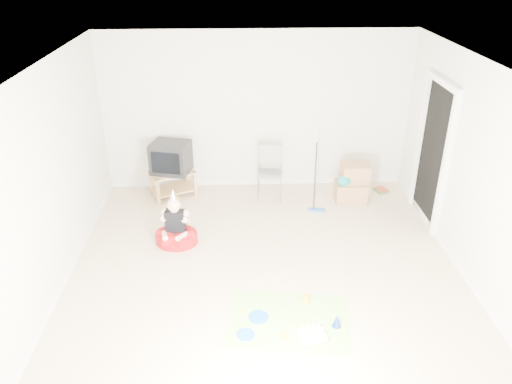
{
  "coord_description": "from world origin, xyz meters",
  "views": [
    {
      "loc": [
        -0.34,
        -5.3,
        3.79
      ],
      "look_at": [
        -0.1,
        0.4,
        0.9
      ],
      "focal_mm": 35.0,
      "sensor_mm": 36.0,
      "label": 1
    }
  ],
  "objects_px": {
    "tv_stand": "(173,181)",
    "birthday_cake": "(312,336)",
    "folding_chair": "(270,174)",
    "seated_woman": "(176,231)",
    "cardboard_boxes": "(352,183)",
    "crt_tv": "(171,157)"
  },
  "relations": [
    {
      "from": "folding_chair",
      "to": "birthday_cake",
      "type": "bearing_deg",
      "value": -85.94
    },
    {
      "from": "folding_chair",
      "to": "tv_stand",
      "type": "bearing_deg",
      "value": 174.66
    },
    {
      "from": "tv_stand",
      "to": "birthday_cake",
      "type": "bearing_deg",
      "value": -62.09
    },
    {
      "from": "cardboard_boxes",
      "to": "crt_tv",
      "type": "bearing_deg",
      "value": 174.13
    },
    {
      "from": "cardboard_boxes",
      "to": "folding_chair",
      "type": "bearing_deg",
      "value": 173.49
    },
    {
      "from": "folding_chair",
      "to": "cardboard_boxes",
      "type": "xyz_separation_m",
      "value": [
        1.32,
        -0.15,
        -0.13
      ]
    },
    {
      "from": "folding_chair",
      "to": "seated_woman",
      "type": "bearing_deg",
      "value": -136.54
    },
    {
      "from": "tv_stand",
      "to": "crt_tv",
      "type": "xyz_separation_m",
      "value": [
        -0.0,
        0.0,
        0.42
      ]
    },
    {
      "from": "folding_chair",
      "to": "birthday_cake",
      "type": "xyz_separation_m",
      "value": [
        0.23,
        -3.27,
        -0.39
      ]
    },
    {
      "from": "birthday_cake",
      "to": "folding_chair",
      "type": "bearing_deg",
      "value": 94.06
    },
    {
      "from": "crt_tv",
      "to": "tv_stand",
      "type": "bearing_deg",
      "value": 14.85
    },
    {
      "from": "folding_chair",
      "to": "birthday_cake",
      "type": "distance_m",
      "value": 3.31
    },
    {
      "from": "crt_tv",
      "to": "seated_woman",
      "type": "distance_m",
      "value": 1.56
    },
    {
      "from": "seated_woman",
      "to": "birthday_cake",
      "type": "distance_m",
      "value": 2.55
    },
    {
      "from": "tv_stand",
      "to": "seated_woman",
      "type": "relative_size",
      "value": 0.97
    },
    {
      "from": "crt_tv",
      "to": "folding_chair",
      "type": "relative_size",
      "value": 0.65
    },
    {
      "from": "tv_stand",
      "to": "cardboard_boxes",
      "type": "bearing_deg",
      "value": -5.87
    },
    {
      "from": "cardboard_boxes",
      "to": "birthday_cake",
      "type": "xyz_separation_m",
      "value": [
        -1.08,
        -3.12,
        -0.26
      ]
    },
    {
      "from": "birthday_cake",
      "to": "cardboard_boxes",
      "type": "bearing_deg",
      "value": 70.85
    },
    {
      "from": "tv_stand",
      "to": "birthday_cake",
      "type": "height_order",
      "value": "tv_stand"
    },
    {
      "from": "crt_tv",
      "to": "birthday_cake",
      "type": "height_order",
      "value": "crt_tv"
    },
    {
      "from": "seated_woman",
      "to": "birthday_cake",
      "type": "height_order",
      "value": "seated_woman"
    }
  ]
}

